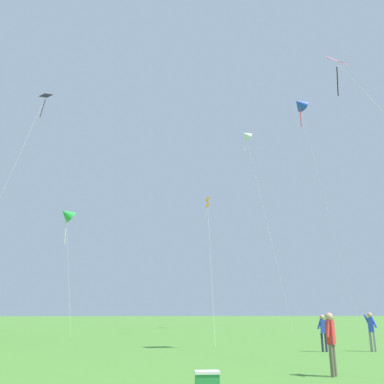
{
  "coord_description": "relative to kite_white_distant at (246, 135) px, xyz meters",
  "views": [
    {
      "loc": [
        1.22,
        -3.31,
        1.79
      ],
      "look_at": [
        3.74,
        34.06,
        12.87
      ],
      "focal_mm": 38.06,
      "sensor_mm": 36.0,
      "label": 1
    }
  ],
  "objects": [
    {
      "name": "kite_pink_low",
      "position": [
        -0.28,
        -26.14,
        -8.04
      ],
      "size": [
        1.41,
        12.45,
        15.6
      ],
      "color": "pink",
      "rests_on": "ground_plane"
    },
    {
      "name": "kite_white_distant",
      "position": [
        0.0,
        0.0,
        0.0
      ],
      "size": [
        2.2,
        10.31,
        23.02
      ],
      "color": "white",
      "rests_on": "ground_plane"
    },
    {
      "name": "kite_black_large",
      "position": [
        -23.39,
        -3.31,
        1.08
      ],
      "size": [
        3.25,
        10.28,
        25.72
      ],
      "color": "black",
      "rests_on": "ground_plane"
    },
    {
      "name": "kite_orange_box",
      "position": [
        -5.88,
        -10.5,
        -11.49
      ],
      "size": [
        1.09,
        11.77,
        11.51
      ],
      "color": "orange",
      "rests_on": "ground_plane"
    },
    {
      "name": "person_with_spool",
      "position": [
        -4.57,
        -32.08,
        -21.19
      ],
      "size": [
        0.46,
        0.47,
        1.77
      ],
      "color": "#665B4C",
      "rests_on": "ground_plane"
    },
    {
      "name": "kite_blue_delta",
      "position": [
        6.73,
        -0.55,
        4.17
      ],
      "size": [
        3.12,
        6.61,
        27.4
      ],
      "color": "blue",
      "rests_on": "ground_plane"
    },
    {
      "name": "person_in_red_shirt",
      "position": [
        -1.94,
        -24.6,
        -21.25
      ],
      "size": [
        0.54,
        0.23,
        1.67
      ],
      "color": "#2D3351",
      "rests_on": "ground_plane"
    },
    {
      "name": "kite_green_small",
      "position": [
        -19.49,
        -3.75,
        -10.99
      ],
      "size": [
        4.29,
        9.71,
        12.18
      ],
      "color": "green",
      "rests_on": "ground_plane"
    },
    {
      "name": "picnic_cooler",
      "position": [
        -8.46,
        -34.01,
        -22.03
      ],
      "size": [
        0.6,
        0.4,
        0.44
      ],
      "color": "#2D8C47",
      "rests_on": "ground_plane"
    },
    {
      "name": "person_in_blue_jacket",
      "position": [
        0.41,
        -24.64,
        -21.19
      ],
      "size": [
        0.48,
        0.44,
        1.78
      ],
      "color": "gray",
      "rests_on": "ground_plane"
    }
  ]
}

